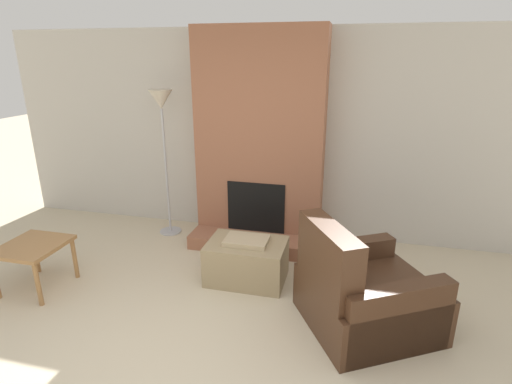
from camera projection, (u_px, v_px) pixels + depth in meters
wall_back at (265, 135)px, 5.10m from camera, size 7.10×0.06×2.60m
fireplace at (260, 145)px, 4.88m from camera, size 1.56×0.82×2.60m
ottoman at (247, 261)px, 4.19m from camera, size 0.81×0.55×0.48m
armchair at (360, 296)px, 3.44m from camera, size 1.37×1.34×0.99m
side_table at (33, 250)px, 3.98m from camera, size 0.57×0.61×0.49m
floor_lamp_left at (162, 114)px, 4.90m from camera, size 0.29×0.29×1.88m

